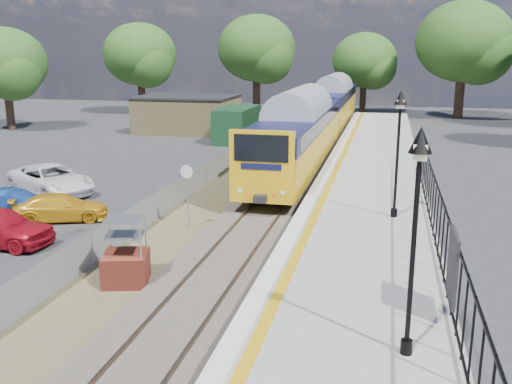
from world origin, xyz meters
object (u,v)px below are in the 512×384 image
(victorian_lamp_south, at_px, (417,190))
(car_yellow, at_px, (61,207))
(brick_plinth, at_px, (125,253))
(speed_sign, at_px, (187,187))
(car_blue, at_px, (13,205))
(victorian_lamp_north, at_px, (399,125))
(train, at_px, (321,113))
(car_white, at_px, (51,180))

(victorian_lamp_south, xyz_separation_m, car_yellow, (-13.57, 9.49, -3.74))
(brick_plinth, height_order, car_yellow, brick_plinth)
(speed_sign, bearing_deg, car_blue, -167.20)
(speed_sign, relative_size, car_blue, 0.69)
(victorian_lamp_north, xyz_separation_m, speed_sign, (-7.80, -0.58, -2.54))
(victorian_lamp_south, bearing_deg, train, 99.81)
(brick_plinth, height_order, car_blue, brick_plinth)
(victorian_lamp_south, xyz_separation_m, car_blue, (-15.59, 9.18, -3.67))
(train, distance_m, car_white, 21.42)
(train, bearing_deg, brick_plinth, -95.12)
(train, bearing_deg, car_yellow, -109.89)
(victorian_lamp_south, distance_m, train, 32.33)
(train, relative_size, car_yellow, 10.69)
(victorian_lamp_north, xyz_separation_m, car_yellow, (-13.37, -0.51, -3.74))
(victorian_lamp_south, xyz_separation_m, train, (-5.50, 31.80, -1.96))
(brick_plinth, xyz_separation_m, car_white, (-8.55, 9.60, -0.29))
(brick_plinth, bearing_deg, victorian_lamp_north, 37.95)
(speed_sign, xyz_separation_m, car_white, (-8.55, 4.10, -1.05))
(victorian_lamp_south, distance_m, car_white, 21.67)
(train, relative_size, brick_plinth, 19.62)
(speed_sign, bearing_deg, train, 94.64)
(speed_sign, bearing_deg, car_white, 165.40)
(train, xyz_separation_m, brick_plinth, (-2.50, -27.88, -1.34))
(brick_plinth, bearing_deg, speed_sign, 90.00)
(victorian_lamp_north, relative_size, brick_plinth, 2.21)
(brick_plinth, relative_size, car_blue, 0.55)
(train, bearing_deg, car_blue, -114.05)
(victorian_lamp_south, bearing_deg, brick_plinth, 153.91)
(train, height_order, car_blue, train)
(victorian_lamp_south, height_order, car_blue, victorian_lamp_south)
(victorian_lamp_south, relative_size, train, 0.11)
(speed_sign, height_order, car_yellow, speed_sign)
(car_yellow, bearing_deg, brick_plinth, -157.16)
(train, distance_m, car_yellow, 23.78)
(victorian_lamp_south, distance_m, brick_plinth, 9.50)
(speed_sign, relative_size, car_white, 0.51)
(speed_sign, distance_m, car_white, 9.54)
(brick_plinth, bearing_deg, victorian_lamp_south, -26.09)
(victorian_lamp_north, distance_m, car_white, 17.11)
(victorian_lamp_south, relative_size, victorian_lamp_north, 1.00)
(brick_plinth, bearing_deg, train, 84.88)
(brick_plinth, bearing_deg, car_yellow, 134.95)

